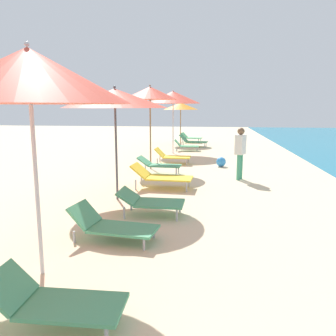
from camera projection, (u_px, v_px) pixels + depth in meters
The scene contains 16 objects.
umbrella_third at pixel (29, 76), 3.95m from camera, with size 2.37×2.37×2.84m.
lounger_third_shoreside at pixel (112, 225), 5.43m from camera, with size 1.43×0.77×0.57m.
lounger_third_inland at pixel (54, 301), 3.29m from camera, with size 1.30×0.58×0.55m.
umbrella_fourth at pixel (115, 98), 7.50m from camera, with size 2.35×2.35×2.57m.
lounger_fourth_shoreside at pixel (161, 176), 8.91m from camera, with size 1.61×0.76×0.63m.
lounger_fourth_inland at pixel (150, 201), 6.67m from camera, with size 1.28×0.67×0.51m.
umbrella_fifth at pixel (150, 93), 11.37m from camera, with size 1.87×1.87×2.84m.
lounger_fifth_shoreside at pixel (172, 156), 12.76m from camera, with size 1.33×0.68×0.60m.
lounger_fifth_inland at pixel (159, 164), 10.80m from camera, with size 1.39×0.63×0.56m.
umbrella_sixth at pixel (173, 97), 15.26m from camera, with size 2.46×2.46×2.87m.
lounger_sixth_shoreside at pixel (186, 145), 16.59m from camera, with size 1.22×0.61×0.55m.
umbrella_farthest at pixel (181, 106), 19.20m from camera, with size 1.97×1.97×2.41m.
lounger_farthest_shoreside at pixel (191, 137), 20.43m from camera, with size 1.32×0.88×0.59m.
lounger_farthest_inland at pixel (193, 141), 18.29m from camera, with size 1.56×0.81×0.65m.
person_walking_near at pixel (240, 149), 9.89m from camera, with size 0.35×0.42×1.52m.
beach_ball at pixel (221, 162), 12.19m from camera, with size 0.35×0.35×0.35m, color #338CD8.
Camera 1 is at (1.80, 4.01, 2.10)m, focal length 36.46 mm.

